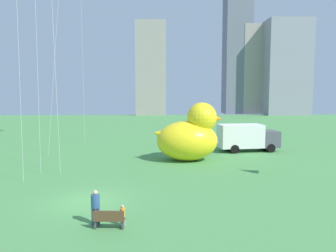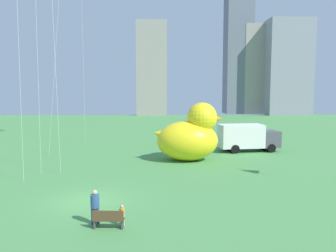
# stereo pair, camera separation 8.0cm
# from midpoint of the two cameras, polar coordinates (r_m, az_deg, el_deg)

# --- Properties ---
(ground_plane) EXTENTS (140.00, 140.00, 0.00)m
(ground_plane) POSITION_cam_midpoint_polar(r_m,az_deg,el_deg) (20.49, -13.29, -12.23)
(ground_plane) COLOR #4C8E4B
(park_bench) EXTENTS (1.46, 0.53, 0.90)m
(park_bench) POSITION_cam_midpoint_polar(r_m,az_deg,el_deg) (16.30, -9.92, -15.27)
(park_bench) COLOR brown
(park_bench) RESTS_ON ground
(person_adult) EXTENTS (0.41, 0.41, 1.69)m
(person_adult) POSITION_cam_midpoint_polar(r_m,az_deg,el_deg) (16.76, -12.15, -13.03)
(person_adult) COLOR #38476B
(person_adult) RESTS_ON ground
(person_child) EXTENTS (0.24, 0.24, 1.00)m
(person_child) POSITION_cam_midpoint_polar(r_m,az_deg,el_deg) (16.55, -7.68, -14.59)
(person_child) COLOR silver
(person_child) RESTS_ON ground
(giant_inflatable_duck) EXTENTS (6.42, 4.12, 5.32)m
(giant_inflatable_duck) POSITION_cam_midpoint_polar(r_m,az_deg,el_deg) (30.66, 3.81, -1.69)
(giant_inflatable_duck) COLOR yellow
(giant_inflatable_duck) RESTS_ON ground
(box_truck) EXTENTS (6.49, 3.05, 2.85)m
(box_truck) POSITION_cam_midpoint_polar(r_m,az_deg,el_deg) (36.31, 13.34, -1.93)
(box_truck) COLOR white
(box_truck) RESTS_ON ground
(city_skyline) EXTENTS (45.61, 13.81, 33.54)m
(city_skyline) POSITION_cam_midpoint_polar(r_m,az_deg,el_deg) (95.23, 10.92, 10.01)
(city_skyline) COLOR #9E938C
(city_skyline) RESTS_ON ground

